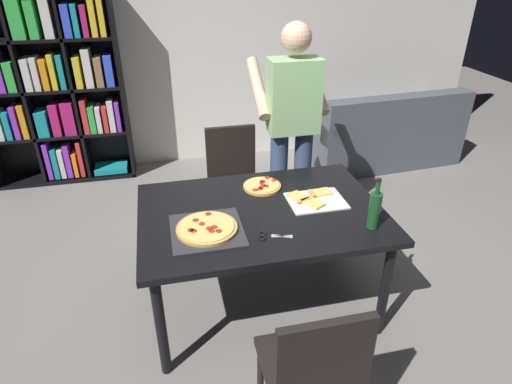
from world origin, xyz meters
name	(u,v)px	position (x,y,z in m)	size (l,w,h in m)	color
ground_plane	(261,301)	(0.00, 0.00, 0.00)	(12.00, 12.00, 0.00)	gray
back_wall	(204,34)	(0.00, 2.60, 1.40)	(6.40, 0.10, 2.80)	silver
dining_table	(261,220)	(0.00, 0.00, 0.68)	(1.51, 1.04, 0.75)	black
chair_near_camera	(313,368)	(0.00, -1.01, 0.51)	(0.42, 0.42, 0.90)	black
chair_far_side	(233,174)	(0.00, 1.01, 0.51)	(0.42, 0.42, 0.90)	black
couch	(381,136)	(1.90, 1.99, 0.30)	(1.75, 0.96, 0.85)	#4C515B
bookshelf	(53,88)	(-1.56, 2.37, 0.97)	(1.40, 0.35, 1.95)	black
person_serving_pizza	(292,124)	(0.43, 0.78, 1.00)	(0.55, 0.54, 1.75)	#38476B
pepperoni_pizza_on_tray	(207,229)	(-0.36, -0.15, 0.77)	(0.41, 0.41, 0.04)	#2D2D33
pizza_slices_on_towel	(313,199)	(0.35, 0.04, 0.76)	(0.36, 0.28, 0.03)	white
wine_bottle	(375,209)	(0.59, -0.32, 0.87)	(0.07, 0.07, 0.32)	#194723
kitchen_scissors	(269,236)	(-0.02, -0.29, 0.76)	(0.20, 0.11, 0.01)	silver
second_pizza_plain	(262,186)	(0.08, 0.29, 0.76)	(0.26, 0.26, 0.03)	tan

